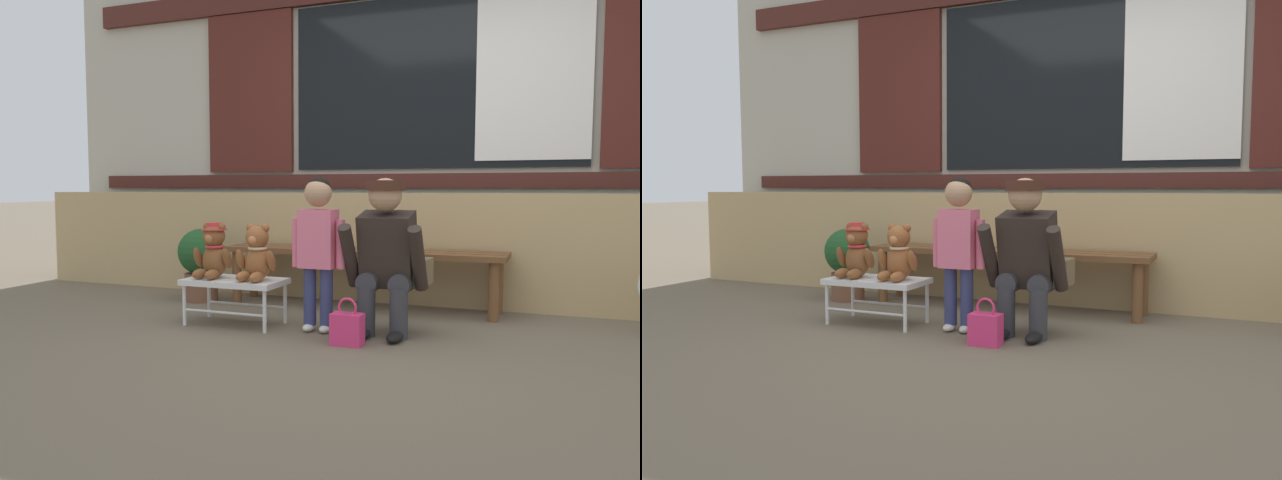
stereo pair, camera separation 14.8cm
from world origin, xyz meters
TOP-DOWN VIEW (x-y plane):
  - ground_plane at (0.00, 0.00)m, footprint 60.00×60.00m
  - brick_low_wall at (0.00, 1.43)m, footprint 7.04×0.25m
  - shop_facade at (0.00, 1.94)m, footprint 7.18×0.26m
  - wooden_bench_long at (-0.36, 1.06)m, footprint 2.10×0.40m
  - small_display_bench at (-0.95, 0.22)m, footprint 0.64×0.36m
  - teddy_bear_with_hat at (-1.11, 0.22)m, footprint 0.28×0.27m
  - teddy_bear_plain at (-0.79, 0.22)m, footprint 0.28×0.26m
  - child_standing at (-0.37, 0.23)m, footprint 0.35×0.18m
  - adult_crouching at (0.05, 0.30)m, footprint 0.50×0.49m
  - handbag_on_ground at (-0.09, -0.02)m, footprint 0.18×0.11m
  - potted_plant at (-1.63, 0.87)m, footprint 0.36×0.36m

SIDE VIEW (x-z plane):
  - ground_plane at x=0.00m, z-range 0.00..0.00m
  - handbag_on_ground at x=-0.09m, z-range -0.04..0.23m
  - small_display_bench at x=-0.95m, z-range 0.12..0.42m
  - potted_plant at x=-1.63m, z-range 0.04..0.61m
  - wooden_bench_long at x=-0.36m, z-range 0.15..0.59m
  - brick_low_wall at x=0.00m, z-range 0.00..0.85m
  - teddy_bear_plain at x=-0.79m, z-range 0.28..0.65m
  - teddy_bear_with_hat at x=-1.11m, z-range 0.29..0.65m
  - adult_crouching at x=0.05m, z-range 0.01..0.96m
  - child_standing at x=-0.37m, z-range 0.11..1.07m
  - shop_facade at x=0.00m, z-range 0.02..3.27m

